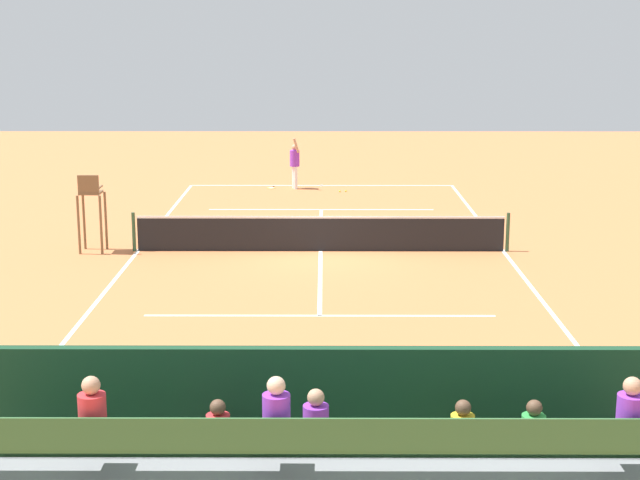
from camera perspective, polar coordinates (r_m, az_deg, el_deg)
name	(u,v)px	position (r m, az deg, el deg)	size (l,w,h in m)	color
ground_plane	(321,251)	(26.79, 0.04, -0.64)	(60.00, 60.00, 0.00)	#D17542
court_line_markings	(321,251)	(26.82, 0.04, -0.62)	(10.10, 22.20, 0.01)	white
tennis_net	(321,233)	(26.68, 0.04, 0.41)	(10.30, 0.10, 1.07)	black
backdrop_wall	(317,420)	(13.12, -0.18, -10.41)	(18.00, 0.16, 2.00)	#194228
bleacher_stand	(321,468)	(11.89, 0.08, -13.15)	(9.06, 2.40, 2.48)	gray
umpire_chair	(91,204)	(27.13, -13.19, 2.03)	(0.67, 0.67, 2.14)	brown
courtside_bench	(431,429)	(14.04, 6.45, -10.86)	(1.80, 0.40, 0.93)	#234C2D
equipment_bag	(307,458)	(14.00, -0.77, -12.54)	(0.90, 0.36, 0.36)	#334C8C
tennis_player	(295,162)	(36.72, -1.48, 4.57)	(0.45, 0.56, 1.93)	white
tennis_racket	(271,188)	(36.98, -2.84, 3.05)	(0.36, 0.59, 0.03)	black
tennis_ball_near	(346,191)	(36.18, 1.52, 2.87)	(0.07, 0.07, 0.07)	#CCDB33
tennis_ball_far	(340,191)	(36.11, 1.16, 2.86)	(0.07, 0.07, 0.07)	#CCDB33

